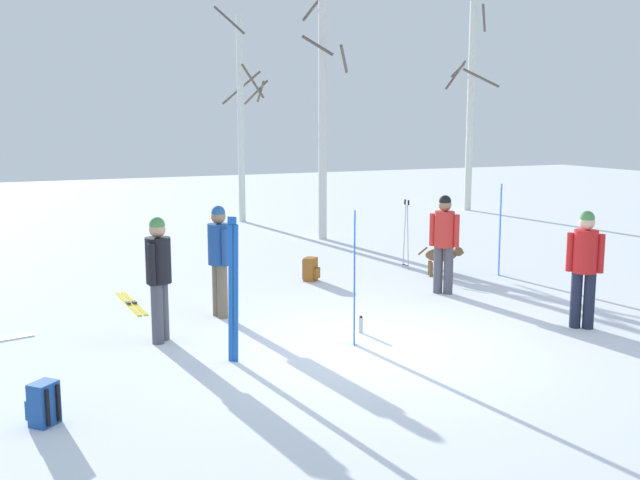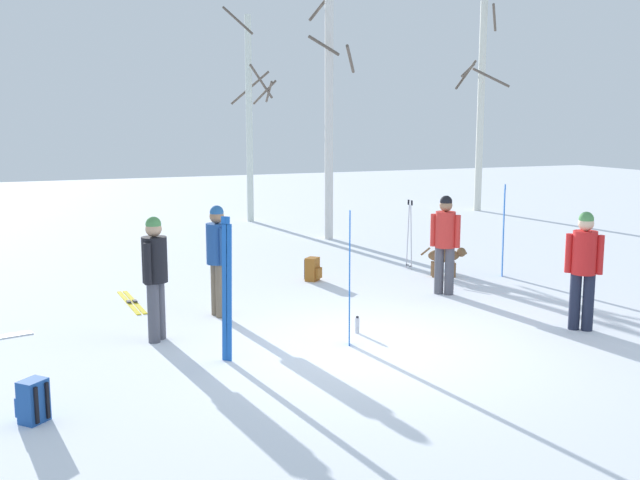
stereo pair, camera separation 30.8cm
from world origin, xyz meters
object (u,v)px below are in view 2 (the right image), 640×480
Objects in this scene: backpack_0 at (313,269)px; ski_pair_planted_1 at (227,290)px; ski_pair_planted_0 at (350,279)px; birch_tree_3 at (481,104)px; ski_pair_lying_0 at (131,302)px; ski_poles_0 at (410,232)px; person_0 at (445,238)px; water_bottle_0 at (357,325)px; dog at (446,257)px; person_3 at (218,253)px; birch_tree_2 at (329,113)px; ski_pair_planted_2 at (503,231)px; birch_tree_1 at (250,115)px; person_1 at (584,263)px; backpack_1 at (33,401)px; person_2 at (155,270)px.

ski_pair_planted_1 is at bearing -124.79° from backpack_0.
ski_pair_planted_0 is 0.27× the size of birch_tree_3.
ski_poles_0 is at bearing 7.16° from ski_pair_lying_0.
birch_tree_3 reaches higher than person_0.
ski_pair_planted_0 is 7.45× the size of water_bottle_0.
dog is 0.60× the size of ski_poles_0.
birch_tree_2 reaches higher than person_3.
birch_tree_3 is at bearing 33.85° from ski_pair_lying_0.
person_3 is at bearing -50.57° from ski_pair_lying_0.
ski_pair_planted_1 reaches higher than ski_pair_planted_2.
water_bottle_0 is (-2.93, -3.74, -0.63)m from ski_poles_0.
birch_tree_1 is (4.83, 8.76, 3.10)m from ski_pair_lying_0.
person_0 is 2.74m from person_1.
water_bottle_0 is at bearing 13.68° from ski_pair_planted_1.
backpack_1 is (-8.62, -4.08, -0.67)m from ski_pair_planted_2.
ski_pair_planted_0 is 12.67m from birch_tree_1.
person_3 is 3.00m from backpack_0.
backpack_1 is (-4.02, -1.17, -0.69)m from ski_pair_planted_0.
ski_pair_lying_0 is 8.06m from birch_tree_2.
birch_tree_3 is (9.79, 11.40, 3.34)m from water_bottle_0.
ski_pair_planted_1 is at bearing -154.88° from person_0.
backpack_0 is 8.94m from birch_tree_1.
person_3 is (1.12, 0.94, 0.00)m from person_2.
ski_poles_0 is at bearing 52.03° from ski_pair_planted_0.
backpack_0 and backpack_1 have the same top height.
ski_pair_lying_0 is 0.26× the size of birch_tree_3.
birch_tree_1 is at bearing 95.64° from ski_poles_0.
person_0 is at bearing -1.17° from person_3.
ski_pair_planted_1 is 9.98m from birch_tree_2.
backpack_0 is at bearing -99.66° from birch_tree_1.
person_3 is at bearing 178.83° from person_0.
birch_tree_1 is at bearing 101.67° from birch_tree_2.
birch_tree_3 is (7.37, 9.81, 2.48)m from person_0.
ski_pair_lying_0 is 0.28× the size of birch_tree_1.
backpack_1 is at bearing -137.39° from birch_tree_3.
person_1 is at bearing -76.72° from person_0.
ski_pair_planted_1 is 2.23m from water_bottle_0.
dog is (0.81, 1.24, -0.59)m from person_0.
birch_tree_1 is (4.82, 11.06, 2.13)m from person_2.
ski_pair_planted_1 is at bearing -101.97° from person_3.
backpack_1 is at bearing -115.84° from birch_tree_1.
person_3 is 10.99m from birch_tree_1.
person_2 is 9.35m from birch_tree_2.
person_0 is 3.90× the size of backpack_0.
ski_poles_0 is (4.50, 2.07, -0.23)m from person_3.
person_0 is at bearing -154.51° from ski_pair_planted_2.
ski_pair_planted_2 is (6.30, 2.97, -0.03)m from ski_pair_planted_1.
ski_pair_planted_2 is at bearing 30.09° from water_bottle_0.
birch_tree_2 is at bearing 103.77° from ski_pair_planted_2.
ski_pair_planted_2 is at bearing 70.94° from person_1.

